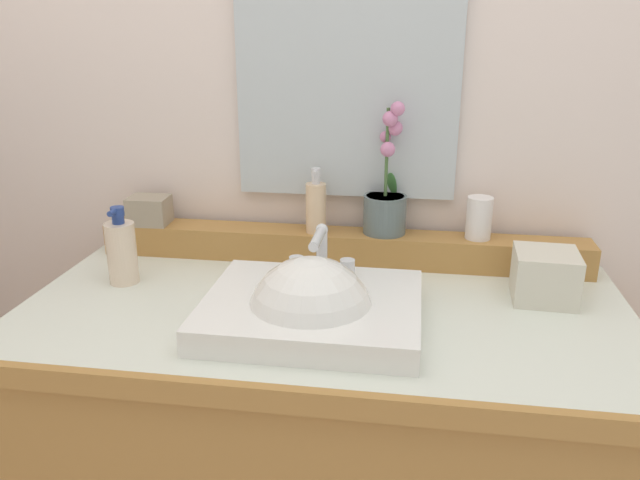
# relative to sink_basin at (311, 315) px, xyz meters

# --- Properties ---
(wall_back) EXTENTS (2.86, 0.20, 2.45)m
(wall_back) POSITION_rel_sink_basin_xyz_m (0.01, 0.52, 0.38)
(wall_back) COLOR silver
(wall_back) RESTS_ON ground
(vanity_cabinet) EXTENTS (1.27, 0.66, 0.83)m
(vanity_cabinet) POSITION_rel_sink_basin_xyz_m (0.01, 0.09, -0.43)
(vanity_cabinet) COLOR #AD793C
(vanity_cabinet) RESTS_ON ground
(back_ledge) EXTENTS (1.20, 0.09, 0.08)m
(back_ledge) POSITION_rel_sink_basin_xyz_m (0.01, 0.36, 0.02)
(back_ledge) COLOR #AD793C
(back_ledge) RESTS_ON vanity_cabinet
(sink_basin) EXTENTS (0.42, 0.36, 0.28)m
(sink_basin) POSITION_rel_sink_basin_xyz_m (0.00, 0.00, 0.00)
(sink_basin) COLOR white
(sink_basin) RESTS_ON vanity_cabinet
(potted_plant) EXTENTS (0.10, 0.12, 0.32)m
(potted_plant) POSITION_rel_sink_basin_xyz_m (0.12, 0.37, 0.14)
(potted_plant) COLOR slate
(potted_plant) RESTS_ON back_ledge
(soap_dispenser) EXTENTS (0.05, 0.05, 0.16)m
(soap_dispenser) POSITION_rel_sink_basin_xyz_m (-0.05, 0.35, 0.12)
(soap_dispenser) COLOR beige
(soap_dispenser) RESTS_ON back_ledge
(tumbler_cup) EXTENTS (0.06, 0.06, 0.10)m
(tumbler_cup) POSITION_rel_sink_basin_xyz_m (0.34, 0.36, 0.11)
(tumbler_cup) COLOR white
(tumbler_cup) RESTS_ON back_ledge
(trinket_box) EXTENTS (0.10, 0.08, 0.07)m
(trinket_box) POSITION_rel_sink_basin_xyz_m (-0.48, 0.35, 0.09)
(trinket_box) COLOR gray
(trinket_box) RESTS_ON back_ledge
(lotion_bottle) EXTENTS (0.07, 0.07, 0.18)m
(lotion_bottle) POSITION_rel_sink_basin_xyz_m (-0.46, 0.15, 0.06)
(lotion_bottle) COLOR beige
(lotion_bottle) RESTS_ON vanity_cabinet
(tissue_box) EXTENTS (0.14, 0.14, 0.11)m
(tissue_box) POSITION_rel_sink_basin_xyz_m (0.47, 0.20, 0.03)
(tissue_box) COLOR beige
(tissue_box) RESTS_ON vanity_cabinet
(mirror) EXTENTS (0.53, 0.02, 0.58)m
(mirror) POSITION_rel_sink_basin_xyz_m (0.02, 0.41, 0.42)
(mirror) COLOR silver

